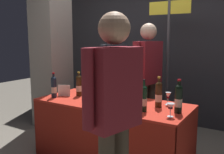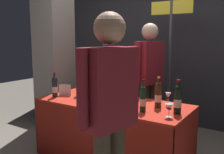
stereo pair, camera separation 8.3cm
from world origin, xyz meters
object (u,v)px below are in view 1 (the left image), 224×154
at_px(tasting_table, 112,119).
at_px(taster_foreground_right, 114,105).
at_px(concrete_pillar, 50,20).
at_px(featured_wine_bottle, 79,85).
at_px(vendor_presenter, 148,71).
at_px(wine_glass_mid, 168,96).
at_px(wine_glass_near_vendor, 171,107).
at_px(display_bottle_0, 159,94).
at_px(booth_signpost, 168,49).
at_px(flower_vase, 92,89).

xyz_separation_m(tasting_table, taster_foreground_right, (0.61, -0.95, 0.48)).
distance_m(concrete_pillar, featured_wine_bottle, 1.45).
relative_size(concrete_pillar, vendor_presenter, 2.10).
bearing_deg(wine_glass_mid, concrete_pillar, 171.17).
xyz_separation_m(concrete_pillar, wine_glass_mid, (2.15, -0.33, -0.94)).
height_order(wine_glass_near_vendor, wine_glass_mid, wine_glass_mid).
relative_size(featured_wine_bottle, wine_glass_mid, 2.21).
height_order(featured_wine_bottle, vendor_presenter, vendor_presenter).
xyz_separation_m(display_bottle_0, taster_foreground_right, (0.05, -1.02, 0.12)).
bearing_deg(taster_foreground_right, display_bottle_0, 16.67).
bearing_deg(booth_signpost, vendor_presenter, -110.86).
relative_size(tasting_table, taster_foreground_right, 1.10).
height_order(tasting_table, wine_glass_near_vendor, wine_glass_near_vendor).
bearing_deg(wine_glass_mid, display_bottle_0, -109.49).
distance_m(tasting_table, display_bottle_0, 0.67).
height_order(wine_glass_near_vendor, flower_vase, flower_vase).
bearing_deg(tasting_table, concrete_pillar, 160.04).
height_order(tasting_table, wine_glass_mid, wine_glass_mid).
distance_m(vendor_presenter, taster_foreground_right, 1.85).
distance_m(tasting_table, wine_glass_mid, 0.72).
height_order(tasting_table, display_bottle_0, display_bottle_0).
bearing_deg(display_bottle_0, wine_glass_mid, 70.51).
xyz_separation_m(wine_glass_near_vendor, flower_vase, (-1.08, 0.19, 0.02)).
bearing_deg(taster_foreground_right, featured_wine_bottle, 62.71).
distance_m(wine_glass_near_vendor, vendor_presenter, 1.23).
relative_size(display_bottle_0, flower_vase, 0.83).
bearing_deg(wine_glass_mid, featured_wine_bottle, -170.84).
bearing_deg(taster_foreground_right, vendor_presenter, 29.94).
xyz_separation_m(wine_glass_near_vendor, vendor_presenter, (-0.69, 1.01, 0.19)).
bearing_deg(taster_foreground_right, wine_glass_mid, 13.62).
relative_size(vendor_presenter, taster_foreground_right, 1.01).
height_order(display_bottle_0, booth_signpost, booth_signpost).
height_order(featured_wine_bottle, booth_signpost, booth_signpost).
xyz_separation_m(tasting_table, featured_wine_bottle, (-0.54, 0.04, 0.36)).
height_order(wine_glass_near_vendor, vendor_presenter, vendor_presenter).
bearing_deg(concrete_pillar, taster_foreground_right, -35.13).
relative_size(concrete_pillar, display_bottle_0, 10.48).
xyz_separation_m(display_bottle_0, wine_glass_mid, (0.05, 0.15, -0.04)).
relative_size(wine_glass_near_vendor, wine_glass_mid, 0.91).
xyz_separation_m(concrete_pillar, featured_wine_bottle, (1.00, -0.52, -0.91)).
height_order(concrete_pillar, vendor_presenter, concrete_pillar).
bearing_deg(tasting_table, booth_signpost, 78.64).
bearing_deg(featured_wine_bottle, tasting_table, -4.28).
height_order(display_bottle_0, taster_foreground_right, taster_foreground_right).
height_order(wine_glass_near_vendor, taster_foreground_right, taster_foreground_right).
bearing_deg(wine_glass_near_vendor, vendor_presenter, 124.38).
xyz_separation_m(wine_glass_mid, flower_vase, (-0.91, -0.23, 0.02)).
bearing_deg(wine_glass_near_vendor, wine_glass_mid, 112.35).
distance_m(vendor_presenter, booth_signpost, 0.52).
bearing_deg(flower_vase, display_bottle_0, 4.87).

